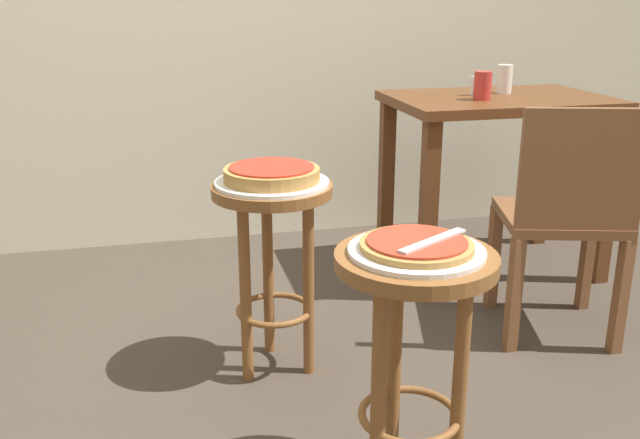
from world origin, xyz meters
TOP-DOWN VIEW (x-y plane):
  - ground_plane at (0.00, 0.00)m, footprint 6.00×6.00m
  - stool_foreground at (0.29, -0.42)m, footprint 0.38×0.38m
  - serving_plate_foreground at (0.29, -0.42)m, footprint 0.31×0.31m
  - pizza_foreground at (0.29, -0.42)m, footprint 0.26×0.26m
  - stool_middle at (0.07, 0.25)m, footprint 0.38×0.38m
  - serving_plate_middle at (0.07, 0.25)m, footprint 0.35×0.35m
  - pizza_middle at (0.07, 0.25)m, footprint 0.30×0.30m
  - dining_table at (1.16, 0.90)m, footprint 0.90×0.61m
  - cup_near_edge at (1.04, 0.82)m, footprint 0.07×0.07m
  - cup_far_edge at (1.22, 0.98)m, footprint 0.07×0.07m
  - condiment_shaker at (1.07, 0.94)m, footprint 0.04×0.04m
  - wooden_chair at (1.10, 0.23)m, footprint 0.49×0.49m
  - pizza_server_knife at (0.32, -0.44)m, footprint 0.20×0.13m

SIDE VIEW (x-z plane):
  - ground_plane at x=0.00m, z-range 0.00..0.00m
  - wooden_chair at x=1.10m, z-range 0.04..0.89m
  - stool_foreground at x=0.29m, z-range 0.15..0.78m
  - stool_middle at x=0.07m, z-range 0.15..0.78m
  - dining_table at x=1.16m, z-range 0.24..1.02m
  - serving_plate_foreground at x=0.29m, z-range 0.63..0.64m
  - serving_plate_middle at x=0.07m, z-range 0.63..0.64m
  - pizza_foreground at x=0.29m, z-range 0.64..0.66m
  - pizza_middle at x=0.07m, z-range 0.64..0.69m
  - pizza_server_knife at x=0.32m, z-range 0.66..0.67m
  - condiment_shaker at x=1.07m, z-range 0.78..0.86m
  - cup_near_edge at x=1.04m, z-range 0.78..0.89m
  - cup_far_edge at x=1.22m, z-range 0.78..0.90m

